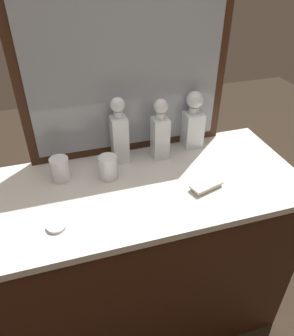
% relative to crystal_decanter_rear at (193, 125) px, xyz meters
% --- Properties ---
extents(ground_plane, '(6.00, 6.00, 0.00)m').
position_rel_crystal_decanter_rear_xyz_m(ground_plane, '(-0.30, -0.23, -1.02)').
color(ground_plane, '#2D2319').
extents(dresser, '(1.31, 0.60, 0.91)m').
position_rel_crystal_decanter_rear_xyz_m(dresser, '(-0.30, -0.23, -0.57)').
color(dresser, '#381E11').
rests_on(dresser, ground_plane).
extents(dresser_mirror, '(0.91, 0.03, 0.72)m').
position_rel_crystal_decanter_rear_xyz_m(dresser_mirror, '(-0.30, 0.05, 0.25)').
color(dresser_mirror, '#381E11').
rests_on(dresser_mirror, dresser).
extents(crystal_decanter_rear, '(0.09, 0.09, 0.28)m').
position_rel_crystal_decanter_rear_xyz_m(crystal_decanter_rear, '(0.00, 0.00, 0.00)').
color(crystal_decanter_rear, white).
rests_on(crystal_decanter_rear, dresser).
extents(crystal_decanter_far_right, '(0.07, 0.07, 0.31)m').
position_rel_crystal_decanter_rear_xyz_m(crystal_decanter_far_right, '(-0.36, -0.03, 0.01)').
color(crystal_decanter_far_right, white).
rests_on(crystal_decanter_far_right, dresser).
extents(crystal_decanter_center, '(0.07, 0.07, 0.28)m').
position_rel_crystal_decanter_rear_xyz_m(crystal_decanter_center, '(-0.18, -0.05, 0.00)').
color(crystal_decanter_center, white).
rests_on(crystal_decanter_center, dresser).
extents(crystal_tumbler_front, '(0.08, 0.08, 0.10)m').
position_rel_crystal_decanter_rear_xyz_m(crystal_tumbler_front, '(-0.44, -0.14, -0.06)').
color(crystal_tumbler_front, white).
rests_on(crystal_tumbler_front, dresser).
extents(crystal_tumbler_center, '(0.08, 0.08, 0.10)m').
position_rel_crystal_decanter_rear_xyz_m(crystal_tumbler_center, '(-0.63, -0.10, -0.06)').
color(crystal_tumbler_center, white).
rests_on(crystal_tumbler_center, dresser).
extents(silver_brush_rear, '(0.15, 0.09, 0.02)m').
position_rel_crystal_decanter_rear_xyz_m(silver_brush_rear, '(-0.08, -0.33, -0.10)').
color(silver_brush_rear, '#B7A88C').
rests_on(silver_brush_rear, dresser).
extents(porcelain_dish, '(0.07, 0.07, 0.01)m').
position_rel_crystal_decanter_rear_xyz_m(porcelain_dish, '(-0.68, -0.38, -0.10)').
color(porcelain_dish, silver).
rests_on(porcelain_dish, dresser).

